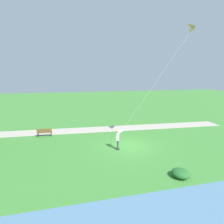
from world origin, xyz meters
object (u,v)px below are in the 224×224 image
(park_bench_near_walkway, at_px, (44,132))
(lakeside_shrub, at_px, (181,173))
(person_kite_flyer, at_px, (118,138))
(flying_kite, at_px, (187,30))

(park_bench_near_walkway, relative_size, lakeside_shrub, 1.23)
(person_kite_flyer, relative_size, flying_kite, 0.22)
(lakeside_shrub, bearing_deg, flying_kite, -31.76)
(flying_kite, xyz_separation_m, lakeside_shrub, (-3.86, 2.39, -9.47))
(person_kite_flyer, bearing_deg, lakeside_shrub, -155.35)
(flying_kite, relative_size, park_bench_near_walkway, 5.50)
(park_bench_near_walkway, height_order, lakeside_shrub, park_bench_near_walkway)
(flying_kite, bearing_deg, lakeside_shrub, 148.24)
(flying_kite, height_order, park_bench_near_walkway, flying_kite)
(person_kite_flyer, xyz_separation_m, lakeside_shrub, (-5.53, -2.54, -0.78))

